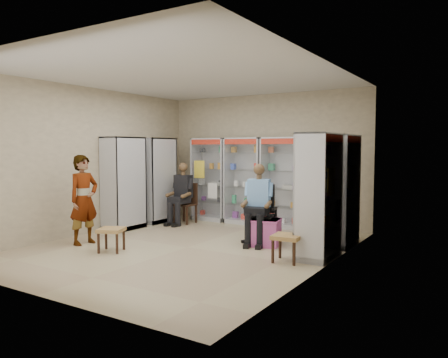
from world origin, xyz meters
The scene contains 18 objects.
floor centered at (0.00, 0.00, 0.00)m, with size 6.00×6.00×0.00m, color tan.
room_shell centered at (0.00, 0.00, 1.97)m, with size 5.02×6.02×3.01m.
cabinet_back_left centered at (-1.30, 2.73, 1.00)m, with size 0.90×0.50×2.00m, color silver.
cabinet_back_mid centered at (-0.35, 2.73, 1.00)m, with size 0.90×0.50×2.00m, color #A5A7AC.
cabinet_back_right centered at (0.60, 2.73, 1.00)m, with size 0.90×0.50×2.00m, color silver.
cabinet_right_far centered at (2.23, 1.60, 1.00)m, with size 0.50×0.90×2.00m, color #9D9FA3.
cabinet_right_near centered at (2.23, 0.50, 1.00)m, with size 0.50×0.90×2.00m, color #B2B5B9.
cabinet_left_far centered at (-2.23, 1.80, 1.00)m, with size 0.50×0.90×2.00m, color #B2B3B9.
cabinet_left_near centered at (-2.23, 0.70, 1.00)m, with size 0.50×0.90×2.00m, color #9FA1A5.
wooden_chair centered at (-1.55, 2.00, 0.47)m, with size 0.42×0.42×0.94m, color #321C13.
seated_customer centered at (-1.55, 1.95, 0.67)m, with size 0.44×0.60×1.34m, color black, non-canonical shape.
office_chair centered at (0.92, 1.03, 0.54)m, with size 0.59×0.59×1.08m, color black.
seated_shopkeeper centered at (0.92, 0.98, 0.69)m, with size 0.45×0.63×1.38m, color #6696CA, non-canonical shape.
pink_trunk centered at (1.11, 0.86, 0.24)m, with size 0.50×0.48×0.48m, color #AC4574.
tea_glass centered at (1.09, 0.88, 0.53)m, with size 0.07×0.07×0.09m, color #611A08.
woven_stool_a centered at (1.90, 0.03, 0.21)m, with size 0.42×0.42×0.42m, color olive.
woven_stool_b centered at (-0.91, -0.93, 0.20)m, with size 0.40×0.40×0.40m, color #A08443.
standing_man centered at (-1.77, -0.77, 0.82)m, with size 0.60×0.39×1.64m, color gray.
Camera 1 is at (4.60, -6.13, 1.75)m, focal length 35.00 mm.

